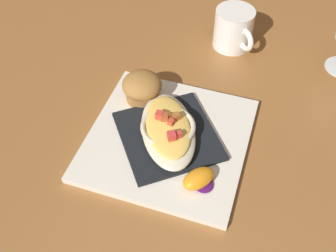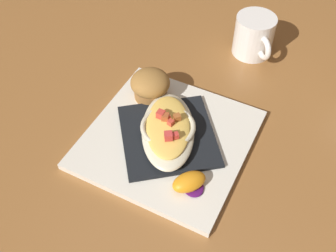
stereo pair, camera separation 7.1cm
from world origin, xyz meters
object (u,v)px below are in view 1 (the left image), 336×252
object	(u,v)px
muffin	(142,87)
square_plate	(168,139)
orange_garnish	(199,179)
coffee_mug	(233,31)
gratin_dish	(168,128)

from	to	relation	value
muffin	square_plate	bearing A→B (deg)	42.68
square_plate	orange_garnish	bearing A→B (deg)	43.14
muffin	coffee_mug	bearing A→B (deg)	149.25
square_plate	muffin	bearing A→B (deg)	-137.32
muffin	orange_garnish	bearing A→B (deg)	42.91
square_plate	gratin_dish	xyz separation A→B (m)	(0.00, 0.00, 0.03)
gratin_dish	orange_garnish	world-z (taller)	gratin_dish
square_plate	gratin_dish	distance (m)	0.03
orange_garnish	coffee_mug	xyz separation A→B (m)	(-0.39, -0.01, 0.01)
square_plate	muffin	distance (m)	0.12
square_plate	coffee_mug	xyz separation A→B (m)	(-0.31, 0.06, 0.03)
muffin	orange_garnish	xyz separation A→B (m)	(0.16, 0.15, -0.02)
square_plate	muffin	xyz separation A→B (m)	(-0.08, -0.07, 0.04)
gratin_dish	coffee_mug	size ratio (longest dim) A/B	1.98
orange_garnish	coffee_mug	size ratio (longest dim) A/B	0.65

